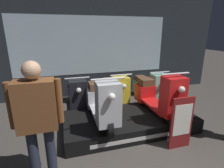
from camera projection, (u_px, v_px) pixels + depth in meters
The scene contains 9 objects.
shop_wall_back at pixel (93, 44), 5.27m from camera, with size 8.38×0.09×3.20m.
display_platform at pixel (129, 122), 3.66m from camera, with size 2.67×1.21×0.29m.
scooter_display_left at pixel (102, 102), 3.31m from camera, with size 0.54×1.54×0.99m.
scooter_display_right at pixel (158, 96), 3.63m from camera, with size 0.54×1.54×0.99m.
scooter_backrow_0 at pixel (77, 95), 4.48m from camera, with size 0.54×1.54×0.99m.
scooter_backrow_1 at pixel (115, 91), 4.76m from camera, with size 0.54×1.54×0.99m.
scooter_backrow_2 at pixel (149, 88), 5.03m from camera, with size 0.54×1.54×0.99m.
person_left_browsing at pixel (37, 114), 2.15m from camera, with size 0.63×0.26×1.65m.
price_sign_board at pixel (181, 123), 2.95m from camera, with size 0.41×0.04×0.94m.
Camera 1 is at (-0.94, -1.79, 1.96)m, focal length 28.00 mm.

